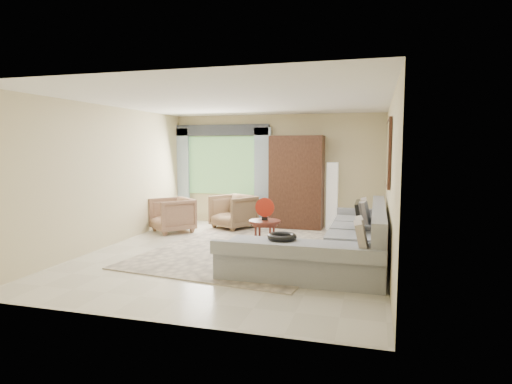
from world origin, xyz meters
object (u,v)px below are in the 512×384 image
(armchair_right, at_px, (233,212))
(armchair_left, at_px, (172,215))
(sectional_sofa, at_px, (341,246))
(armoire, at_px, (297,182))
(tv_screen, at_px, (360,216))
(potted_plant, at_px, (189,213))
(coffee_table, at_px, (265,235))
(floor_lamp, at_px, (332,196))

(armchair_right, bearing_deg, armchair_left, -117.81)
(sectional_sofa, bearing_deg, armoire, 113.06)
(tv_screen, xyz_separation_m, potted_plant, (-4.01, 2.12, -0.44))
(coffee_table, height_order, armchair_left, armchair_left)
(armchair_right, height_order, armoire, armoire)
(armchair_left, bearing_deg, coffee_table, 15.38)
(coffee_table, bearing_deg, sectional_sofa, -18.96)
(armchair_left, height_order, potted_plant, armchair_left)
(tv_screen, bearing_deg, armchair_right, 145.04)
(armchair_right, relative_size, armoire, 0.40)
(armchair_right, xyz_separation_m, armoire, (1.35, 0.53, 0.67))
(tv_screen, relative_size, armchair_right, 0.88)
(coffee_table, bearing_deg, potted_plant, 139.64)
(tv_screen, bearing_deg, sectional_sofa, -125.73)
(coffee_table, relative_size, armoire, 0.27)
(sectional_sofa, relative_size, coffee_table, 6.18)
(armoire, bearing_deg, sectional_sofa, -66.94)
(tv_screen, relative_size, armchair_left, 0.90)
(potted_plant, distance_m, floor_lamp, 3.37)
(armchair_left, bearing_deg, armchair_right, 74.12)
(armchair_right, distance_m, floor_lamp, 2.26)
(potted_plant, bearing_deg, floor_lamp, 7.99)
(tv_screen, relative_size, potted_plant, 1.34)
(armchair_left, xyz_separation_m, armoire, (2.50, 1.27, 0.68))
(armchair_right, bearing_deg, sectional_sofa, -13.01)
(potted_plant, bearing_deg, sectional_sofa, -33.68)
(tv_screen, distance_m, armoire, 2.96)
(coffee_table, bearing_deg, tv_screen, -3.33)
(tv_screen, distance_m, floor_lamp, 2.68)
(sectional_sofa, bearing_deg, armchair_right, 137.55)
(coffee_table, xyz_separation_m, armchair_left, (-2.38, 1.16, 0.08))
(coffee_table, bearing_deg, armchair_left, 154.00)
(tv_screen, xyz_separation_m, coffee_table, (-1.62, 0.09, -0.43))
(floor_lamp, bearing_deg, armchair_right, -164.66)
(sectional_sofa, height_order, coffee_table, sectional_sofa)
(armoire, bearing_deg, potted_plant, -170.84)
(tv_screen, bearing_deg, armoire, 120.70)
(potted_plant, relative_size, armoire, 0.26)
(sectional_sofa, relative_size, potted_plant, 6.26)
(coffee_table, xyz_separation_m, floor_lamp, (0.92, 2.49, 0.46))
(floor_lamp, bearing_deg, sectional_sofa, -81.67)
(coffee_table, xyz_separation_m, armchair_right, (-1.23, 1.90, 0.09))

